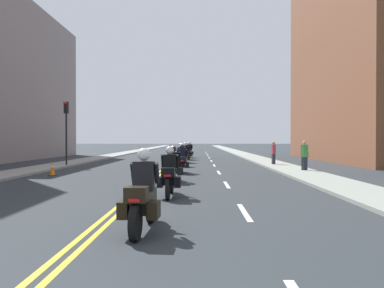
{
  "coord_description": "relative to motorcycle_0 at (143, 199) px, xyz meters",
  "views": [
    {
      "loc": [
        2.08,
        -1.88,
        1.83
      ],
      "look_at": [
        1.7,
        23.76,
        1.56
      ],
      "focal_mm": 36.55,
      "sensor_mm": 36.0,
      "label": 1
    }
  ],
  "objects": [
    {
      "name": "building_right_1",
      "position": [
        14.88,
        26.77,
        8.37
      ],
      "size": [
        6.17,
        21.63,
        18.06
      ],
      "color": "brown",
      "rests_on": "ground"
    },
    {
      "name": "lane_dashes_white",
      "position": [
        2.27,
        23.18,
        -0.66
      ],
      "size": [
        0.14,
        56.4,
        0.01
      ],
      "color": "silver",
      "rests_on": "ground"
    },
    {
      "name": "motorcycle_3",
      "position": [
        0.23,
        13.62,
        -0.02
      ],
      "size": [
        0.77,
        2.15,
        1.58
      ],
      "rotation": [
        0.0,
        0.0,
        0.03
      ],
      "color": "black",
      "rests_on": "ground"
    },
    {
      "name": "motorcycle_5",
      "position": [
        0.11,
        23.3,
        -0.01
      ],
      "size": [
        0.76,
        2.15,
        1.62
      ],
      "rotation": [
        0.0,
        0.0,
        0.01
      ],
      "color": "black",
      "rests_on": "ground"
    },
    {
      "name": "motorcycle_0",
      "position": [
        0.0,
        0.0,
        0.0
      ],
      "size": [
        0.78,
        2.3,
        1.67
      ],
      "rotation": [
        0.0,
        0.0,
        -0.06
      ],
      "color": "black",
      "rests_on": "ground"
    },
    {
      "name": "motorcycle_7",
      "position": [
        0.27,
        32.18,
        -0.01
      ],
      "size": [
        0.76,
        2.21,
        1.65
      ],
      "rotation": [
        0.0,
        0.0,
        0.0
      ],
      "color": "black",
      "rests_on": "ground"
    },
    {
      "name": "traffic_light_near",
      "position": [
        -7.91,
        18.87,
        2.43
      ],
      "size": [
        0.28,
        0.38,
        4.44
      ],
      "color": "black",
      "rests_on": "ground"
    },
    {
      "name": "motorcycle_4",
      "position": [
        -0.03,
        18.92,
        -0.01
      ],
      "size": [
        0.77,
        2.11,
        1.59
      ],
      "rotation": [
        0.0,
        0.0,
        -0.02
      ],
      "color": "black",
      "rests_on": "ground"
    },
    {
      "name": "sidewalk_left",
      "position": [
        -8.65,
        42.18,
        -0.6
      ],
      "size": [
        2.27,
        144.0,
        0.12
      ],
      "primitive_type": "cube",
      "color": "gray",
      "rests_on": "ground"
    },
    {
      "name": "pedestrian_1",
      "position": [
        6.43,
        19.88,
        0.23
      ],
      "size": [
        0.25,
        0.49,
        1.73
      ],
      "rotation": [
        0.0,
        0.0,
        1.66
      ],
      "color": "#2B2735",
      "rests_on": "ground"
    },
    {
      "name": "centreline_yellow_inner",
      "position": [
        -1.11,
        42.18,
        -0.66
      ],
      "size": [
        0.12,
        132.0,
        0.01
      ],
      "primitive_type": "cube",
      "color": "yellow",
      "rests_on": "ground"
    },
    {
      "name": "motorcycle_6",
      "position": [
        0.25,
        27.81,
        0.01
      ],
      "size": [
        0.78,
        2.2,
        1.64
      ],
      "rotation": [
        0.0,
        0.0,
        -0.05
      ],
      "color": "black",
      "rests_on": "ground"
    },
    {
      "name": "sidewalk_right",
      "position": [
        6.66,
        42.18,
        -0.6
      ],
      "size": [
        2.27,
        144.0,
        0.12
      ],
      "primitive_type": "cube",
      "color": "gray",
      "rests_on": "ground"
    },
    {
      "name": "centreline_yellow_outer",
      "position": [
        -0.87,
        42.18,
        -0.66
      ],
      "size": [
        0.12,
        132.0,
        0.01
      ],
      "primitive_type": "cube",
      "color": "yellow",
      "rests_on": "ground"
    },
    {
      "name": "traffic_cone_2",
      "position": [
        -6.34,
        12.1,
        -0.29
      ],
      "size": [
        0.35,
        0.35,
        0.74
      ],
      "color": "black",
      "rests_on": "ground"
    },
    {
      "name": "pedestrian_0",
      "position": [
        7.14,
        14.47,
        0.26
      ],
      "size": [
        0.49,
        0.39,
        1.78
      ],
      "rotation": [
        0.0,
        0.0,
        0.57
      ],
      "color": "#272B37",
      "rests_on": "ground"
    },
    {
      "name": "motorcycle_1",
      "position": [
        0.18,
        4.77,
        0.01
      ],
      "size": [
        0.76,
        2.26,
        1.63
      ],
      "rotation": [
        0.0,
        0.0,
        -0.01
      ],
      "color": "black",
      "rests_on": "ground"
    },
    {
      "name": "ground_plane",
      "position": [
        -0.99,
        42.18,
        -0.66
      ],
      "size": [
        264.0,
        264.0,
        0.0
      ],
      "primitive_type": "plane",
      "color": "#2A3034"
    },
    {
      "name": "motorcycle_2",
      "position": [
        0.04,
        9.22,
        -0.02
      ],
      "size": [
        0.77,
        2.22,
        1.56
      ],
      "rotation": [
        0.0,
        0.0,
        0.02
      ],
      "color": "black",
      "rests_on": "ground"
    }
  ]
}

